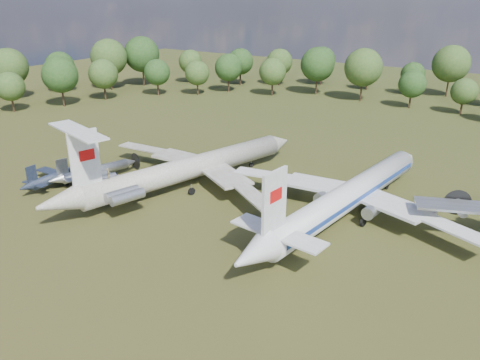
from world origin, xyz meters
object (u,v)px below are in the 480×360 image
Objects in this scene: tu104_jet at (348,200)px; person_on_il62 at (108,174)px; il62_airliner at (190,172)px; small_prop_northwest at (96,173)px; small_prop_west at (61,177)px.

tu104_jet is 32.25× the size of person_on_il62.
il62_airliner reaches higher than small_prop_northwest.
person_on_il62 reaches higher than small_prop_northwest.
il62_airliner is at bearing 38.99° from small_prop_northwest.
tu104_jet is at bearing 28.77° from small_prop_northwest.
person_on_il62 is at bearing -16.14° from small_prop_northwest.
small_prop_west is 10.31× the size of person_on_il62.
il62_airliner is 1.00× the size of tu104_jet.
il62_airliner is 2.98× the size of small_prop_northwest.
il62_airliner is 14.17m from person_on_il62.
tu104_jet is 45.51m from small_prop_west.
small_prop_northwest is 10.82× the size of person_on_il62.
person_on_il62 reaches higher than il62_airliner.
tu104_jet is 2.98× the size of small_prop_northwest.
tu104_jet is 41.08m from small_prop_northwest.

